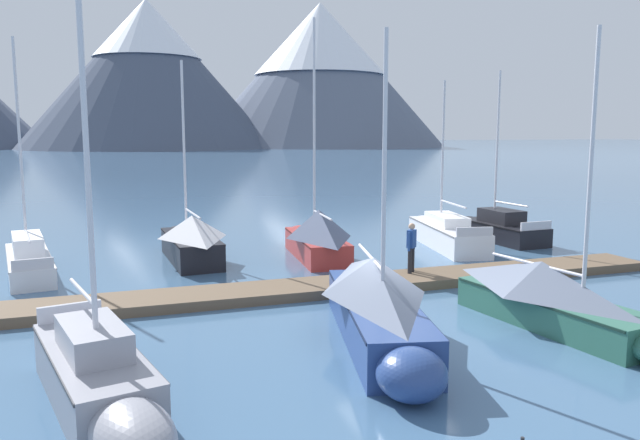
{
  "coord_description": "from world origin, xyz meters",
  "views": [
    {
      "loc": [
        -6.96,
        -13.89,
        4.99
      ],
      "look_at": [
        0.0,
        6.0,
        2.0
      ],
      "focal_mm": 34.72,
      "sensor_mm": 36.0,
      "label": 1
    }
  ],
  "objects_px": {
    "sailboat_nearest_berth": "(28,257)",
    "sailboat_last_slip": "(496,227)",
    "sailboat_far_berth": "(315,234)",
    "sailboat_second_berth": "(101,381)",
    "sailboat_mid_dock_starboard": "(378,305)",
    "person_on_dock": "(411,245)",
    "sailboat_outer_slip": "(556,298)",
    "sailboat_mid_dock_port": "(189,238)",
    "sailboat_end_of_dock": "(444,232)"
  },
  "relations": [
    {
      "from": "sailboat_last_slip",
      "to": "sailboat_mid_dock_starboard",
      "type": "bearing_deg",
      "value": -134.81
    },
    {
      "from": "sailboat_outer_slip",
      "to": "sailboat_mid_dock_starboard",
      "type": "bearing_deg",
      "value": 173.95
    },
    {
      "from": "sailboat_mid_dock_starboard",
      "to": "person_on_dock",
      "type": "distance_m",
      "value": 6.36
    },
    {
      "from": "sailboat_outer_slip",
      "to": "person_on_dock",
      "type": "distance_m",
      "value": 5.86
    },
    {
      "from": "sailboat_mid_dock_starboard",
      "to": "person_on_dock",
      "type": "height_order",
      "value": "sailboat_mid_dock_starboard"
    },
    {
      "from": "sailboat_far_berth",
      "to": "sailboat_last_slip",
      "type": "xyz_separation_m",
      "value": [
        9.38,
        1.17,
        -0.36
      ]
    },
    {
      "from": "sailboat_last_slip",
      "to": "sailboat_outer_slip",
      "type": "bearing_deg",
      "value": -118.79
    },
    {
      "from": "sailboat_far_berth",
      "to": "sailboat_mid_dock_starboard",
      "type": "bearing_deg",
      "value": -100.55
    },
    {
      "from": "sailboat_second_berth",
      "to": "sailboat_mid_dock_starboard",
      "type": "distance_m",
      "value": 6.54
    },
    {
      "from": "sailboat_end_of_dock",
      "to": "person_on_dock",
      "type": "distance_m",
      "value": 7.25
    },
    {
      "from": "sailboat_far_berth",
      "to": "sailboat_last_slip",
      "type": "relative_size",
      "value": 1.2
    },
    {
      "from": "sailboat_last_slip",
      "to": "sailboat_mid_dock_port",
      "type": "bearing_deg",
      "value": -179.98
    },
    {
      "from": "sailboat_far_berth",
      "to": "sailboat_nearest_berth",
      "type": "bearing_deg",
      "value": 175.73
    },
    {
      "from": "sailboat_nearest_berth",
      "to": "sailboat_mid_dock_starboard",
      "type": "distance_m",
      "value": 14.03
    },
    {
      "from": "sailboat_far_berth",
      "to": "sailboat_outer_slip",
      "type": "distance_m",
      "value": 11.07
    },
    {
      "from": "sailboat_mid_dock_starboard",
      "to": "sailboat_far_berth",
      "type": "xyz_separation_m",
      "value": [
        1.9,
        10.18,
        0.0
      ]
    },
    {
      "from": "sailboat_mid_dock_port",
      "to": "sailboat_last_slip",
      "type": "height_order",
      "value": "sailboat_last_slip"
    },
    {
      "from": "sailboat_nearest_berth",
      "to": "sailboat_last_slip",
      "type": "bearing_deg",
      "value": 1.07
    },
    {
      "from": "sailboat_nearest_berth",
      "to": "sailboat_last_slip",
      "type": "height_order",
      "value": "sailboat_nearest_berth"
    },
    {
      "from": "sailboat_second_berth",
      "to": "sailboat_mid_dock_starboard",
      "type": "height_order",
      "value": "sailboat_second_berth"
    },
    {
      "from": "sailboat_nearest_berth",
      "to": "sailboat_last_slip",
      "type": "xyz_separation_m",
      "value": [
        20.01,
        0.37,
        0.02
      ]
    },
    {
      "from": "sailboat_nearest_berth",
      "to": "sailboat_last_slip",
      "type": "relative_size",
      "value": 1.07
    },
    {
      "from": "sailboat_nearest_berth",
      "to": "sailboat_mid_dock_starboard",
      "type": "relative_size",
      "value": 1.12
    },
    {
      "from": "sailboat_mid_dock_starboard",
      "to": "sailboat_far_berth",
      "type": "height_order",
      "value": "sailboat_far_berth"
    },
    {
      "from": "sailboat_second_berth",
      "to": "sailboat_mid_dock_starboard",
      "type": "xyz_separation_m",
      "value": [
        6.24,
        1.93,
        0.29
      ]
    },
    {
      "from": "sailboat_second_berth",
      "to": "person_on_dock",
      "type": "xyz_separation_m",
      "value": [
        9.85,
        7.16,
        0.63
      ]
    },
    {
      "from": "sailboat_far_berth",
      "to": "person_on_dock",
      "type": "height_order",
      "value": "sailboat_far_berth"
    },
    {
      "from": "sailboat_mid_dock_port",
      "to": "sailboat_end_of_dock",
      "type": "distance_m",
      "value": 11.14
    },
    {
      "from": "sailboat_mid_dock_starboard",
      "to": "person_on_dock",
      "type": "bearing_deg",
      "value": 55.32
    },
    {
      "from": "sailboat_end_of_dock",
      "to": "sailboat_mid_dock_port",
      "type": "bearing_deg",
      "value": 177.35
    },
    {
      "from": "sailboat_nearest_berth",
      "to": "sailboat_second_berth",
      "type": "distance_m",
      "value": 13.15
    },
    {
      "from": "sailboat_far_berth",
      "to": "sailboat_last_slip",
      "type": "height_order",
      "value": "sailboat_far_berth"
    },
    {
      "from": "sailboat_nearest_berth",
      "to": "person_on_dock",
      "type": "height_order",
      "value": "sailboat_nearest_berth"
    },
    {
      "from": "sailboat_end_of_dock",
      "to": "sailboat_mid_dock_starboard",
      "type": "bearing_deg",
      "value": -127.01
    },
    {
      "from": "sailboat_nearest_berth",
      "to": "sailboat_far_berth",
      "type": "xyz_separation_m",
      "value": [
        10.63,
        -0.79,
        0.39
      ]
    },
    {
      "from": "sailboat_mid_dock_port",
      "to": "sailboat_end_of_dock",
      "type": "relative_size",
      "value": 1.06
    },
    {
      "from": "sailboat_second_berth",
      "to": "sailboat_outer_slip",
      "type": "distance_m",
      "value": 11.09
    },
    {
      "from": "sailboat_far_berth",
      "to": "sailboat_last_slip",
      "type": "distance_m",
      "value": 9.46
    },
    {
      "from": "sailboat_mid_dock_starboard",
      "to": "sailboat_far_berth",
      "type": "distance_m",
      "value": 10.36
    },
    {
      "from": "sailboat_mid_dock_port",
      "to": "sailboat_far_berth",
      "type": "xyz_separation_m",
      "value": [
        4.86,
        -1.16,
        0.07
      ]
    },
    {
      "from": "person_on_dock",
      "to": "sailboat_last_slip",
      "type": "bearing_deg",
      "value": 38.66
    },
    {
      "from": "sailboat_outer_slip",
      "to": "sailboat_last_slip",
      "type": "distance_m",
      "value": 13.53
    },
    {
      "from": "sailboat_second_berth",
      "to": "sailboat_outer_slip",
      "type": "xyz_separation_m",
      "value": [
        11.0,
        1.43,
        0.15
      ]
    },
    {
      "from": "sailboat_mid_dock_port",
      "to": "sailboat_mid_dock_starboard",
      "type": "height_order",
      "value": "sailboat_mid_dock_port"
    },
    {
      "from": "sailboat_mid_dock_starboard",
      "to": "sailboat_last_slip",
      "type": "relative_size",
      "value": 0.96
    },
    {
      "from": "sailboat_far_berth",
      "to": "sailboat_outer_slip",
      "type": "relative_size",
      "value": 1.26
    },
    {
      "from": "sailboat_mid_dock_port",
      "to": "person_on_dock",
      "type": "height_order",
      "value": "sailboat_mid_dock_port"
    },
    {
      "from": "sailboat_nearest_berth",
      "to": "person_on_dock",
      "type": "bearing_deg",
      "value": -24.99
    },
    {
      "from": "sailboat_mid_dock_starboard",
      "to": "sailboat_last_slip",
      "type": "height_order",
      "value": "sailboat_last_slip"
    },
    {
      "from": "sailboat_end_of_dock",
      "to": "sailboat_far_berth",
      "type": "bearing_deg",
      "value": -174.1
    }
  ]
}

